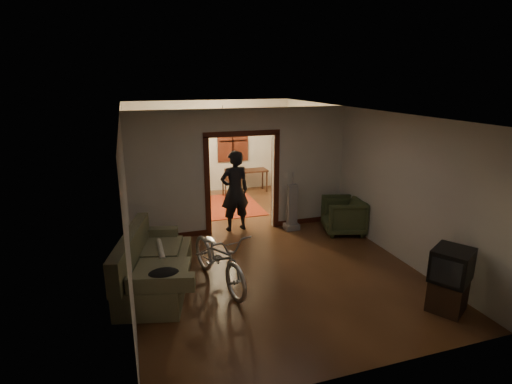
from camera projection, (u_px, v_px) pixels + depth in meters
name	position (u px, v px, depth m)	size (l,w,h in m)	color
floor	(252.00, 241.00, 8.70)	(5.00, 8.50, 0.01)	#3D2213
ceiling	(251.00, 111.00, 7.93)	(5.00, 8.50, 0.01)	white
wall_back	(210.00, 147.00, 12.20)	(5.00, 0.02, 2.80)	beige
wall_left	(126.00, 189.00, 7.58)	(0.02, 8.50, 2.80)	beige
wall_right	(357.00, 171.00, 9.06)	(0.02, 8.50, 2.80)	beige
partition_wall	(242.00, 171.00, 9.00)	(5.00, 0.14, 2.80)	beige
door_casing	(242.00, 184.00, 9.09)	(1.74, 0.20, 2.32)	#3D170E
far_window	(233.00, 141.00, 12.33)	(0.98, 0.06, 1.28)	black
chandelier	(223.00, 121.00, 10.34)	(0.24, 0.24, 0.24)	#FFE0A5
light_switch	(286.00, 175.00, 9.29)	(0.08, 0.01, 0.12)	silver
sofa	(156.00, 259.00, 6.69)	(0.98, 2.17, 1.00)	brown
rolled_paper	(160.00, 250.00, 6.99)	(0.10, 0.10, 0.83)	beige
jacket	(164.00, 274.00, 5.83)	(0.45, 0.34, 0.13)	black
bicycle	(219.00, 257.00, 6.78)	(0.67, 1.92, 1.01)	silver
armchair	(343.00, 215.00, 9.10)	(0.87, 0.90, 0.82)	#3B4627
tv_stand	(447.00, 295.00, 6.09)	(0.53, 0.48, 0.48)	black
crt_tv	(452.00, 265.00, 5.95)	(0.58, 0.52, 0.50)	black
vacuum	(292.00, 207.00, 9.25)	(0.33, 0.27, 1.09)	gray
person	(235.00, 191.00, 9.12)	(0.69, 0.45, 1.88)	black
oriental_rug	(228.00, 205.00, 11.11)	(1.68, 2.20, 0.02)	maroon
locker	(173.00, 164.00, 11.74)	(1.00, 0.56, 2.00)	#242B1A
globe	(171.00, 132.00, 11.48)	(0.28, 0.28, 0.28)	#1E5972
desk	(252.00, 181.00, 12.42)	(0.92, 0.52, 0.68)	#321A10
desk_chair	(230.00, 182.00, 11.82)	(0.41, 0.41, 0.92)	#321A10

